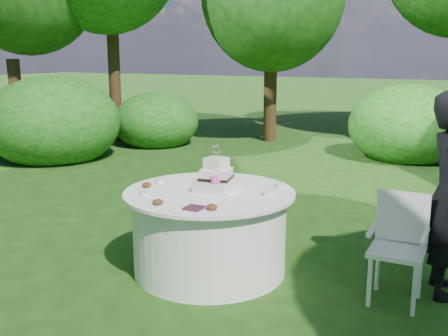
{
  "coord_description": "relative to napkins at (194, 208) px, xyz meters",
  "views": [
    {
      "loc": [
        2.22,
        -4.03,
        1.99
      ],
      "look_at": [
        0.15,
        0.0,
        1.0
      ],
      "focal_mm": 42.0,
      "sensor_mm": 36.0,
      "label": 1
    }
  ],
  "objects": [
    {
      "name": "napkins",
      "position": [
        0.0,
        0.0,
        0.0
      ],
      "size": [
        0.14,
        0.14,
        0.02
      ],
      "primitive_type": "cube",
      "color": "#401B35",
      "rests_on": "table"
    },
    {
      "name": "votives",
      "position": [
        -0.21,
        0.68,
        0.01
      ],
      "size": [
        1.21,
        0.98,
        0.04
      ],
      "color": "white",
      "rests_on": "table"
    },
    {
      "name": "chair",
      "position": [
        1.49,
        0.75,
        -0.26
      ],
      "size": [
        0.44,
        0.42,
        0.89
      ],
      "color": "silver",
      "rests_on": "ground"
    },
    {
      "name": "ground",
      "position": [
        -0.16,
        0.55,
        -0.78
      ],
      "size": [
        80.0,
        80.0,
        0.0
      ],
      "primitive_type": "plane",
      "color": "#1D390F",
      "rests_on": "ground"
    },
    {
      "name": "petal_cups",
      "position": [
        -0.31,
        0.14,
        0.02
      ],
      "size": [
        0.98,
        0.53,
        0.05
      ],
      "color": "#562D16",
      "rests_on": "table"
    },
    {
      "name": "table",
      "position": [
        -0.16,
        0.55,
        -0.39
      ],
      "size": [
        1.56,
        1.56,
        0.77
      ],
      "color": "white",
      "rests_on": "ground"
    },
    {
      "name": "feather_plume",
      "position": [
        -0.43,
        0.1,
        -0.0
      ],
      "size": [
        0.48,
        0.07,
        0.01
      ],
      "primitive_type": "ellipsoid",
      "color": "white",
      "rests_on": "table"
    },
    {
      "name": "cake",
      "position": [
        -0.11,
        0.6,
        0.1
      ],
      "size": [
        0.33,
        0.35,
        0.43
      ],
      "color": "beige",
      "rests_on": "table"
    }
  ]
}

